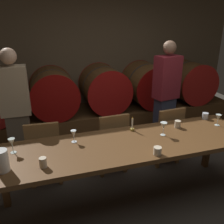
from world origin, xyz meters
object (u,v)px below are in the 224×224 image
object	(u,v)px
chair_left	(44,149)
guest_right	(166,94)
pitcher	(1,161)
cup_far_left	(43,162)
wine_barrel_right	(147,84)
wine_glass_far_right	(218,118)
wine_glass_center_left	(74,134)
dining_table	(128,148)
guest_left	(16,110)
wine_glass_center_right	(164,126)
wine_barrel_left	(53,92)
wine_barrel_center	(104,88)
cup_far_right	(205,116)
wine_barrel_far_right	(188,81)
cup_center_left	(157,151)
cup_center_right	(178,124)
candle_center	(132,127)
chair_center	(112,140)
chair_right	(166,132)

from	to	relation	value
chair_left	guest_right	xyz separation A→B (m)	(1.96, 0.50, 0.39)
pitcher	cup_far_left	distance (m)	0.35
wine_barrel_right	wine_glass_far_right	size ratio (longest dim) A/B	6.25
guest_right	wine_glass_center_left	distance (m)	1.91
dining_table	guest_left	distance (m)	1.66
chair_left	wine_glass_center_right	size ratio (longest dim) A/B	5.61
wine_barrel_left	dining_table	distance (m)	2.20
wine_barrel_center	cup_far_right	xyz separation A→B (m)	(0.89, -1.79, 0.02)
wine_barrel_far_right	wine_barrel_center	bearing A→B (deg)	180.00
wine_barrel_center	cup_far_left	size ratio (longest dim) A/B	9.55
chair_left	wine_barrel_right	bearing A→B (deg)	-140.51
cup_center_left	wine_barrel_right	bearing A→B (deg)	67.01
wine_barrel_right	cup_center_right	xyz separation A→B (m)	(-0.49, -1.92, 0.03)
cup_far_right	cup_center_right	bearing A→B (deg)	-165.63
wine_barrel_left	wine_barrel_right	world-z (taller)	same
wine_barrel_center	wine_glass_far_right	distance (m)	2.21
guest_left	cup_center_right	size ratio (longest dim) A/B	19.56
wine_glass_center_right	candle_center	bearing A→B (deg)	142.95
chair_center	wine_glass_center_right	world-z (taller)	wine_glass_center_right
wine_barrel_center	wine_barrel_right	bearing A→B (deg)	0.00
dining_table	cup_far_right	world-z (taller)	cup_far_right
chair_right	pitcher	size ratio (longest dim) A/B	4.37
wine_glass_center_right	wine_barrel_right	bearing A→B (deg)	69.54
wine_barrel_right	chair_right	bearing A→B (deg)	-104.56
wine_barrel_right	cup_center_right	world-z (taller)	wine_barrel_right
candle_center	wine_barrel_right	bearing A→B (deg)	60.02
wine_glass_far_right	cup_center_left	distance (m)	1.11
pitcher	cup_far_right	distance (m)	2.50
wine_glass_far_right	dining_table	bearing A→B (deg)	-175.74
wine_barrel_right	cup_far_right	size ratio (longest dim) A/B	11.13
wine_barrel_center	pitcher	bearing A→B (deg)	-124.73
chair_right	cup_far_right	world-z (taller)	chair_right
wine_glass_center_left	wine_glass_center_right	world-z (taller)	wine_glass_center_right
cup_far_left	chair_center	bearing A→B (deg)	42.67
cup_center_right	guest_left	bearing A→B (deg)	152.98
wine_barrel_right	chair_left	xyz separation A→B (m)	(-2.08, -1.44, -0.30)
wine_barrel_left	wine_barrel_right	xyz separation A→B (m)	(1.82, 0.00, 0.00)
dining_table	pitcher	xyz separation A→B (m)	(-1.24, -0.15, 0.17)
guest_left	cup_center_right	bearing A→B (deg)	153.40
wine_barrel_far_right	cup_center_right	xyz separation A→B (m)	(-1.42, -1.92, 0.03)
chair_left	wine_glass_center_left	xyz separation A→B (m)	(0.32, -0.47, 0.38)
wine_glass_center_right	cup_center_left	xyz separation A→B (m)	(-0.26, -0.36, -0.08)
wine_glass_center_left	wine_barrel_center	bearing A→B (deg)	65.35
cup_center_right	cup_far_right	distance (m)	0.51
chair_left	cup_center_right	xyz separation A→B (m)	(1.59, -0.47, 0.33)
wine_barrel_center	wine_barrel_far_right	size ratio (longest dim) A/B	1.00
dining_table	wine_glass_center_left	world-z (taller)	wine_glass_center_left
cup_far_left	cup_center_left	world-z (taller)	cup_far_left
cup_far_left	cup_far_right	xyz separation A→B (m)	(2.11, 0.51, -0.01)
wine_glass_far_right	cup_far_right	distance (m)	0.23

